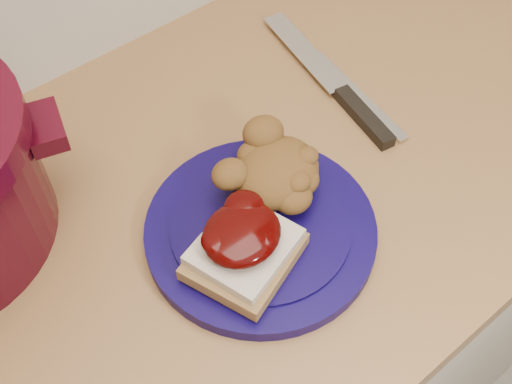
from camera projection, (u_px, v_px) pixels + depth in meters
base_cabinet at (228, 360)px, 1.12m from camera, size 4.00×0.60×0.86m
plate at (261, 230)px, 0.71m from camera, size 0.31×0.31×0.02m
sandwich at (243, 246)px, 0.65m from camera, size 0.13×0.13×0.05m
stuffing_mound at (276, 172)px, 0.71m from camera, size 0.12×0.11×0.05m
chef_knife at (347, 98)px, 0.83m from camera, size 0.08×0.29×0.02m
butter_knife at (358, 94)px, 0.84m from camera, size 0.04×0.19×0.00m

